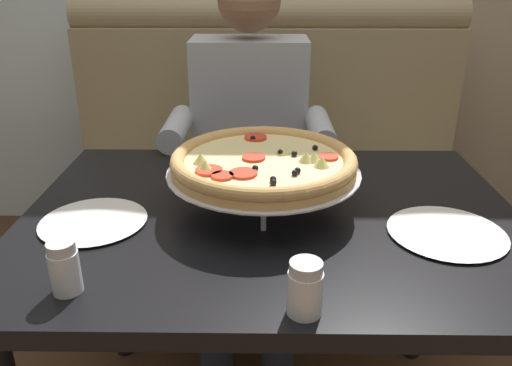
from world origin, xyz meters
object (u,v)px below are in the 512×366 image
booth_bench (267,186)px  shaker_pepper_flakes (305,292)px  shaker_oregano (65,271)px  plate_near_right (93,219)px  patio_chair (33,92)px  diner_main (249,135)px  dining_table (271,247)px  pizza (264,163)px  plate_near_left (447,230)px

booth_bench → shaker_pepper_flakes: booth_bench is taller
shaker_oregano → plate_near_right: bearing=97.5°
shaker_oregano → patio_chair: 2.58m
diner_main → booth_bench: bearing=75.7°
dining_table → patio_chair: 2.48m
plate_near_right → pizza: bearing=13.3°
diner_main → shaker_pepper_flakes: 0.99m
pizza → plate_near_left: (0.39, -0.13, -0.10)m
pizza → shaker_oregano: bearing=-135.2°
booth_bench → diner_main: (-0.07, -0.27, 0.31)m
dining_table → diner_main: diner_main is taller
booth_bench → shaker_oregano: bearing=-106.8°
pizza → plate_near_right: size_ratio=1.89×
diner_main → plate_near_right: diner_main is taller
shaker_oregano → plate_near_right: size_ratio=0.42×
plate_near_right → patio_chair: (-1.04, 2.08, -0.21)m
booth_bench → patio_chair: size_ratio=1.89×
pizza → shaker_pepper_flakes: pizza is taller
patio_chair → dining_table: bearing=-54.5°
pizza → shaker_pepper_flakes: 0.41m
shaker_pepper_flakes → plate_near_right: 0.54m
shaker_pepper_flakes → patio_chair: (-1.49, 2.38, -0.24)m
dining_table → diner_main: (-0.07, 0.62, 0.08)m
shaker_oregano → shaker_pepper_flakes: shaker_oregano is taller
pizza → shaker_oregano: (-0.34, -0.34, -0.07)m
diner_main → plate_near_right: bearing=-115.7°
pizza → shaker_pepper_flakes: size_ratio=4.63×
diner_main → patio_chair: bearing=134.4°
plate_near_left → plate_near_right: 0.77m
pizza → plate_near_right: bearing=-166.7°
shaker_pepper_flakes → plate_near_right: bearing=145.4°
plate_near_left → patio_chair: size_ratio=0.29×
dining_table → plate_near_right: 0.41m
dining_table → plate_near_right: size_ratio=4.85×
diner_main → shaker_pepper_flakes: diner_main is taller
plate_near_left → patio_chair: 2.79m
shaker_pepper_flakes → plate_near_left: size_ratio=0.39×
diner_main → plate_near_right: (-0.33, -0.68, 0.03)m
shaker_oregano → plate_near_right: shaker_oregano is taller
booth_bench → plate_near_right: (-0.39, -0.95, 0.34)m
plate_near_right → shaker_pepper_flakes: bearing=-34.6°
pizza → patio_chair: (-1.42, 1.99, -0.31)m
booth_bench → shaker_oregano: size_ratio=16.64×
dining_table → patio_chair: size_ratio=1.33×
shaker_pepper_flakes → patio_chair: bearing=121.9°
diner_main → shaker_pepper_flakes: (0.12, -0.99, 0.06)m
dining_table → plate_near_right: bearing=-171.4°
patio_chair → shaker_pepper_flakes: bearing=-58.1°
pizza → patio_chair: bearing=125.5°
plate_near_right → patio_chair: 2.33m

